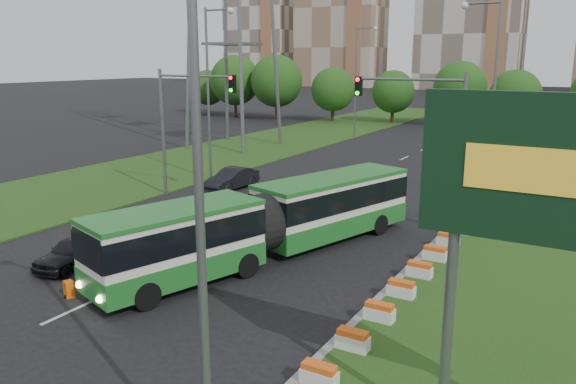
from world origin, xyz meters
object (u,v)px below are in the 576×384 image
Objects in this scene: traffic_mast_left at (182,113)px; car_left_far at (232,179)px; car_left_near at (74,251)px; pedestrian at (91,253)px; shopping_trolley at (69,289)px; articulated_bus at (266,220)px; traffic_mast_median at (430,126)px.

car_left_far is (1.18, 3.49, -4.64)m from traffic_mast_left.
car_left_near is at bearing -71.91° from traffic_mast_left.
car_left_far is 2.35× the size of pedestrian.
pedestrian reaches higher than car_left_far.
traffic_mast_left is 13.23m from car_left_near.
shopping_trolley is at bearing -50.97° from car_left_near.
traffic_mast_left is at bearing 100.09° from car_left_near.
traffic_mast_left is 16.26m from shopping_trolley.
car_left_far is at bearing 91.90° from car_left_near.
car_left_far is at bearing 25.74° from pedestrian.
car_left_far is 18.33m from shopping_trolley.
traffic_mast_left is 13.93m from pedestrian.
shopping_trolley is (5.17, -17.58, -0.40)m from car_left_far.
car_left_near is at bearing -124.12° from articulated_bus.
pedestrian is at bearing -21.18° from car_left_near.
car_left_near is at bearing -76.88° from car_left_far.
pedestrian is at bearing 138.60° from shopping_trolley.
car_left_far reaches higher than shopping_trolley.
car_left_near is 1.51m from pedestrian.
pedestrian is 2.34m from shopping_trolley.
pedestrian reaches higher than car_left_near.
car_left_near is at bearing -131.58° from traffic_mast_median.
traffic_mast_median is at bearing -6.88° from car_left_far.
traffic_mast_median is 18.19m from shopping_trolley.
car_left_far is (-9.13, 10.14, -0.95)m from articulated_bus.
shopping_trolley is at bearing -70.40° from car_left_far.
traffic_mast_left is 2.12× the size of car_left_near.
traffic_mast_median is at bearing 40.42° from car_left_near.
pedestrian is (4.11, -15.59, 0.21)m from car_left_far.
car_left_far is (-13.98, 2.49, -4.64)m from traffic_mast_median.
car_left_far is at bearing 127.03° from shopping_trolley.
articulated_bus is at bearing -32.85° from traffic_mast_left.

